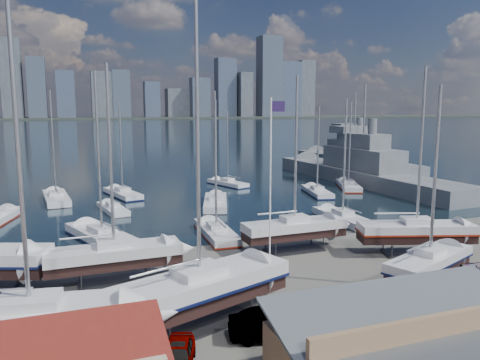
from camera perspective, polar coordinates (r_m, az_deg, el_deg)
name	(u,v)px	position (r m, az deg, el deg)	size (l,w,h in m)	color
ground	(274,279)	(35.61, 4.20, -11.90)	(1400.00, 1400.00, 0.00)	#605E59
water	(90,127)	(340.86, -17.83, 6.14)	(1400.00, 600.00, 0.40)	#192F3B
far_shore	(80,118)	(600.62, -18.89, 7.14)	(1400.00, 80.00, 2.20)	#2D332D
skyline	(72,86)	(594.73, -19.82, 10.74)	(639.14, 43.80, 107.69)	#475166
shed_grey	(432,359)	(22.44, 22.33, -19.50)	(12.60, 8.40, 4.17)	#8C6B4C
sailboat_cradle_1	(30,322)	(25.93, -24.18, -15.53)	(11.95, 5.09, 18.51)	#2D2D33
sailboat_cradle_2	(114,255)	(35.28, -15.07, -8.86)	(9.59, 2.91, 15.59)	#2D2D33
sailboat_cradle_3	(200,288)	(27.88, -4.94, -13.04)	(12.02, 7.12, 18.57)	#2D2D33
sailboat_cradle_4	(295,228)	(41.80, 6.66, -5.88)	(9.39, 2.81, 15.30)	#2D2D33
sailboat_cradle_5	(430,262)	(35.43, 22.11, -9.28)	(8.88, 5.48, 14.07)	#2D2D33
sailboat_cradle_6	(416,231)	(43.23, 20.69, -5.86)	(10.25, 5.73, 15.97)	#2D2D33
sailboat_moored_2	(56,200)	(68.13, -21.48, -2.23)	(3.95, 10.61, 15.66)	black
sailboat_moored_3	(102,239)	(46.52, -16.44, -6.88)	(6.74, 11.55, 16.67)	black
sailboat_moored_4	(113,209)	(59.30, -15.24, -3.48)	(3.43, 7.99, 11.68)	black
sailboat_moored_5	(123,195)	(69.15, -14.11, -1.74)	(4.88, 9.76, 14.05)	black
sailboat_moored_6	(216,233)	(46.55, -2.91, -6.52)	(3.07, 9.44, 13.94)	black
sailboat_moored_7	(216,204)	(60.56, -3.00, -2.93)	(5.84, 10.58, 15.39)	black
sailboat_moored_8	(228,184)	(76.63, -1.52, -0.48)	(5.02, 8.85, 12.75)	black
sailboat_moored_9	(343,219)	(53.65, 12.40, -4.65)	(2.77, 9.45, 14.22)	black
sailboat_moored_10	(317,193)	(69.55, 9.37, -1.54)	(4.43, 9.30, 13.41)	black
sailboat_moored_11	(348,187)	(75.89, 13.08, -0.79)	(6.18, 9.76, 14.18)	black
naval_ship_east	(362,174)	(81.58, 14.63, 0.76)	(9.15, 44.21, 17.95)	slate
naval_ship_west	(353,159)	(104.21, 13.62, 2.47)	(6.50, 39.17, 17.52)	slate
car_a	(178,356)	(24.40, -7.58, -20.46)	(1.55, 3.86, 1.32)	gray
car_b	(273,325)	(26.82, 4.05, -17.22)	(1.69, 4.85, 1.60)	gray
car_c	(451,310)	(31.46, 24.38, -14.19)	(2.28, 4.95, 1.38)	gray
flagpole	(272,172)	(35.43, 3.89, 0.99)	(1.17, 0.12, 13.35)	white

